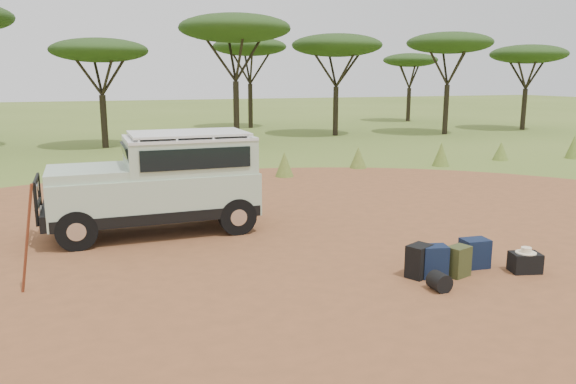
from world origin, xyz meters
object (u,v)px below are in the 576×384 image
object	(u,v)px
safari_vehicle	(161,185)
hard_case	(525,263)
walking_staff	(27,239)
backpack_black	(419,261)
backpack_navy	(434,262)
backpack_olive	(458,261)
duffel_navy	(475,253)

from	to	relation	value
safari_vehicle	hard_case	distance (m)	6.96
walking_staff	hard_case	world-z (taller)	walking_staff
hard_case	walking_staff	bearing A→B (deg)	-177.82
safari_vehicle	backpack_black	bearing A→B (deg)	-50.22
safari_vehicle	walking_staff	world-z (taller)	safari_vehicle
backpack_navy	backpack_olive	bearing A→B (deg)	-0.58
backpack_black	backpack_olive	size ratio (longest dim) A/B	1.07
walking_staff	backpack_olive	bearing A→B (deg)	-66.98
backpack_black	walking_staff	bearing A→B (deg)	141.62
backpack_olive	walking_staff	bearing A→B (deg)	148.39
backpack_black	safari_vehicle	bearing A→B (deg)	104.89
duffel_navy	walking_staff	bearing A→B (deg)	174.56
backpack_olive	duffel_navy	bearing A→B (deg)	9.05
backpack_black	backpack_olive	bearing A→B (deg)	-41.80
backpack_navy	duffel_navy	bearing A→B (deg)	23.64
safari_vehicle	backpack_olive	world-z (taller)	safari_vehicle
hard_case	backpack_black	bearing A→B (deg)	-177.52
backpack_olive	hard_case	size ratio (longest dim) A/B	1.07
backpack_olive	duffel_navy	xyz separation A→B (m)	(0.52, 0.26, -0.00)
safari_vehicle	backpack_olive	bearing A→B (deg)	-46.82
backpack_navy	duffel_navy	size ratio (longest dim) A/B	1.07
walking_staff	duffel_navy	xyz separation A→B (m)	(6.89, -1.32, -0.59)
safari_vehicle	backpack_black	distance (m)	5.43
duffel_navy	hard_case	bearing A→B (deg)	-32.84
walking_staff	duffel_navy	distance (m)	7.04
walking_staff	hard_case	bearing A→B (deg)	-66.55
walking_staff	backpack_olive	distance (m)	6.58
backpack_navy	backpack_olive	size ratio (longest dim) A/B	1.06
walking_staff	backpack_black	xyz separation A→B (m)	(5.75, -1.39, -0.57)
safari_vehicle	duffel_navy	world-z (taller)	safari_vehicle
backpack_olive	duffel_navy	world-z (taller)	backpack_olive
backpack_navy	safari_vehicle	bearing A→B (deg)	144.32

